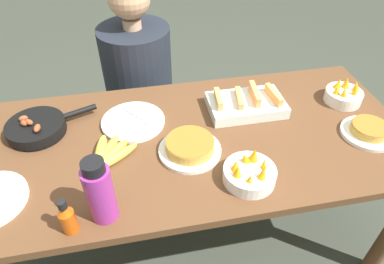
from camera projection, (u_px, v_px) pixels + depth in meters
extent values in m
plane|color=#383D33|center=(192.00, 236.00, 1.85)|extent=(14.00, 14.00, 0.00)
cube|color=brown|center=(192.00, 141.00, 1.39)|extent=(1.78, 0.81, 0.03)
cylinder|color=brown|center=(21.00, 169.00, 1.76)|extent=(0.07, 0.07, 0.68)
cylinder|color=brown|center=(320.00, 129.00, 2.00)|extent=(0.07, 0.07, 0.68)
ellipsoid|color=gold|center=(117.00, 157.00, 1.27)|extent=(0.18, 0.14, 0.04)
ellipsoid|color=gold|center=(112.00, 154.00, 1.28)|extent=(0.15, 0.17, 0.04)
ellipsoid|color=gold|center=(108.00, 152.00, 1.29)|extent=(0.11, 0.20, 0.04)
ellipsoid|color=gold|center=(101.00, 152.00, 1.29)|extent=(0.06, 0.19, 0.04)
cylinder|color=#4C3819|center=(98.00, 169.00, 1.23)|extent=(0.02, 0.02, 0.04)
cube|color=silver|center=(246.00, 105.00, 1.51)|extent=(0.33, 0.20, 0.05)
cube|color=#F29E56|center=(218.00, 99.00, 1.47)|extent=(0.03, 0.13, 0.04)
cube|color=#F29E56|center=(239.00, 98.00, 1.48)|extent=(0.05, 0.14, 0.04)
cube|color=#F29E56|center=(255.00, 94.00, 1.49)|extent=(0.04, 0.15, 0.05)
cube|color=#F29E56|center=(274.00, 95.00, 1.49)|extent=(0.03, 0.14, 0.04)
cylinder|color=black|center=(38.00, 132.00, 1.40)|extent=(0.23, 0.23, 0.01)
cylinder|color=black|center=(36.00, 127.00, 1.38)|extent=(0.23, 0.23, 0.04)
cylinder|color=black|center=(80.00, 111.00, 1.45)|extent=(0.14, 0.07, 0.02)
ellipsoid|color=brown|center=(37.00, 128.00, 1.32)|extent=(0.04, 0.05, 0.03)
ellipsoid|color=brown|center=(23.00, 119.00, 1.37)|extent=(0.04, 0.04, 0.03)
ellipsoid|color=brown|center=(24.00, 123.00, 1.35)|extent=(0.04, 0.04, 0.03)
ellipsoid|color=brown|center=(29.00, 122.00, 1.35)|extent=(0.05, 0.05, 0.03)
cylinder|color=white|center=(368.00, 133.00, 1.39)|extent=(0.22, 0.22, 0.02)
cylinder|color=gold|center=(370.00, 129.00, 1.37)|extent=(0.15, 0.15, 0.03)
cylinder|color=#9F6624|center=(371.00, 125.00, 1.36)|extent=(0.14, 0.14, 0.00)
cylinder|color=white|center=(190.00, 150.00, 1.31)|extent=(0.24, 0.24, 0.02)
cylinder|color=gold|center=(190.00, 145.00, 1.29)|extent=(0.19, 0.19, 0.04)
cylinder|color=#9F6624|center=(190.00, 141.00, 1.28)|extent=(0.18, 0.18, 0.00)
cylinder|color=white|center=(133.00, 122.00, 1.45)|extent=(0.27, 0.27, 0.02)
cylinder|color=silver|center=(134.00, 114.00, 1.46)|extent=(0.08, 0.10, 0.01)
cube|color=silver|center=(147.00, 122.00, 1.42)|extent=(0.05, 0.05, 0.00)
cylinder|color=white|center=(249.00, 175.00, 1.20)|extent=(0.19, 0.19, 0.05)
cone|color=orange|center=(264.00, 164.00, 1.17)|extent=(0.03, 0.03, 0.05)
cone|color=orange|center=(254.00, 155.00, 1.20)|extent=(0.06, 0.06, 0.06)
cone|color=orange|center=(245.00, 158.00, 1.20)|extent=(0.05, 0.04, 0.05)
cone|color=orange|center=(236.00, 166.00, 1.17)|extent=(0.05, 0.05, 0.05)
cone|color=orange|center=(237.00, 172.00, 1.14)|extent=(0.04, 0.04, 0.05)
cone|color=orange|center=(250.00, 179.00, 1.13)|extent=(0.03, 0.03, 0.04)
cone|color=orange|center=(263.00, 172.00, 1.14)|extent=(0.05, 0.05, 0.06)
cylinder|color=white|center=(343.00, 96.00, 1.55)|extent=(0.16, 0.16, 0.05)
cone|color=orange|center=(356.00, 87.00, 1.53)|extent=(0.04, 0.05, 0.06)
cone|color=orange|center=(346.00, 83.00, 1.54)|extent=(0.05, 0.05, 0.06)
cone|color=orange|center=(338.00, 84.00, 1.55)|extent=(0.06, 0.05, 0.06)
cone|color=orange|center=(337.00, 91.00, 1.52)|extent=(0.04, 0.04, 0.04)
cone|color=orange|center=(344.00, 93.00, 1.50)|extent=(0.05, 0.04, 0.05)
cone|color=orange|center=(355.00, 90.00, 1.50)|extent=(0.05, 0.04, 0.06)
cylinder|color=#992D89|center=(100.00, 194.00, 1.03)|extent=(0.09, 0.09, 0.20)
cylinder|color=black|center=(93.00, 167.00, 0.96)|extent=(0.07, 0.07, 0.04)
cylinder|color=#C64C0F|center=(69.00, 221.00, 1.03)|extent=(0.05, 0.05, 0.09)
cone|color=#C64C0F|center=(64.00, 210.00, 0.99)|extent=(0.05, 0.05, 0.02)
cylinder|color=black|center=(62.00, 205.00, 0.98)|extent=(0.03, 0.03, 0.03)
cube|color=black|center=(145.00, 133.00, 2.17)|extent=(0.41, 0.41, 0.42)
cylinder|color=#1E232D|center=(138.00, 71.00, 1.87)|extent=(0.37, 0.37, 0.49)
cylinder|color=tan|center=(132.00, 23.00, 1.70)|extent=(0.09, 0.09, 0.05)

